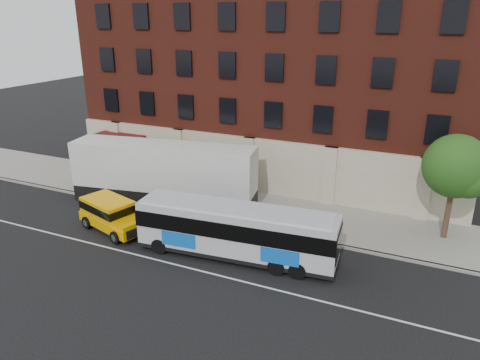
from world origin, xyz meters
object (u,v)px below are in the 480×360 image
at_px(sign_pole, 107,181).
at_px(city_bus, 236,230).
at_px(yellow_suv, 111,213).
at_px(shipping_container, 164,174).
at_px(street_tree, 456,169).

bearing_deg(sign_pole, city_bus, -16.95).
height_order(yellow_suv, shipping_container, shipping_container).
height_order(street_tree, city_bus, street_tree).
distance_m(city_bus, yellow_suv, 8.42).
distance_m(sign_pole, shipping_container, 4.23).
bearing_deg(yellow_suv, shipping_container, 82.49).
relative_size(sign_pole, yellow_suv, 0.49).
bearing_deg(shipping_container, yellow_suv, -97.51).
relative_size(street_tree, yellow_suv, 1.21).
bearing_deg(shipping_container, city_bus, -32.05).
bearing_deg(street_tree, sign_pole, -171.39).
bearing_deg(city_bus, sign_pole, 163.05).
bearing_deg(shipping_container, sign_pole, -162.18).
relative_size(street_tree, shipping_container, 0.48).
relative_size(street_tree, city_bus, 0.56).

